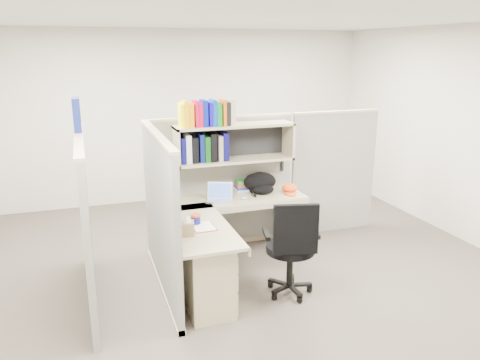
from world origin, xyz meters
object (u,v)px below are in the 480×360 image
object	(u,v)px
task_chair	(291,262)
backpack	(261,183)
snack_canister	(196,219)
desk	(217,254)
laptop	(219,193)

from	to	relation	value
task_chair	backpack	bearing A→B (deg)	83.44
snack_canister	task_chair	world-z (taller)	task_chair
desk	backpack	size ratio (longest dim) A/B	4.34
desk	task_chair	xyz separation A→B (m)	(0.68, -0.26, -0.08)
backpack	snack_canister	xyz separation A→B (m)	(-0.99, -0.77, -0.07)
laptop	backpack	size ratio (longest dim) A/B	0.71
desk	task_chair	bearing A→B (deg)	-21.13
laptop	task_chair	size ratio (longest dim) A/B	0.28
backpack	snack_canister	size ratio (longest dim) A/B	4.05
laptop	snack_canister	distance (m)	0.74
backpack	desk	bearing A→B (deg)	-110.65
laptop	backpack	distance (m)	0.60
snack_canister	task_chair	bearing A→B (deg)	-24.98
snack_canister	desk	bearing A→B (deg)	-38.07
laptop	task_chair	world-z (taller)	task_chair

